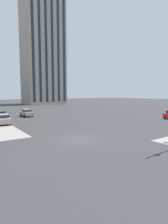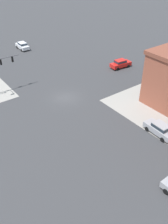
% 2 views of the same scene
% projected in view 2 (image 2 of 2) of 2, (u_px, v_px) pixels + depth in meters
% --- Properties ---
extents(ground_plane, '(320.00, 320.00, 0.00)m').
position_uv_depth(ground_plane, '(66.00, 98.00, 42.00)').
color(ground_plane, '#38383A').
extents(car_main_southbound_far, '(4.45, 2.00, 1.68)m').
position_uv_depth(car_main_southbound_far, '(167.00, 68.00, 49.66)').
color(car_main_southbound_far, silver).
rests_on(car_main_southbound_far, ground).
extents(car_cross_eastbound, '(1.94, 4.42, 1.68)m').
position_uv_depth(car_cross_eastbound, '(22.00, 45.00, 60.59)').
color(car_cross_eastbound, silver).
rests_on(car_cross_eastbound, ground).
extents(car_parked_curb, '(4.53, 2.17, 1.68)m').
position_uv_depth(car_parked_curb, '(121.00, 63.00, 51.62)').
color(car_parked_curb, red).
rests_on(car_parked_curb, ground).
extents(car_main_mid, '(2.04, 4.47, 1.68)m').
position_uv_depth(car_main_mid, '(160.00, 129.00, 33.55)').
color(car_main_mid, '#99999E').
rests_on(car_main_mid, ground).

